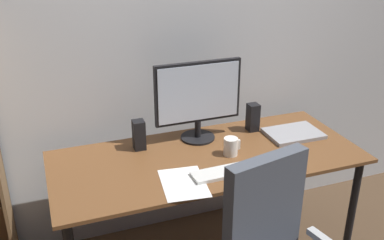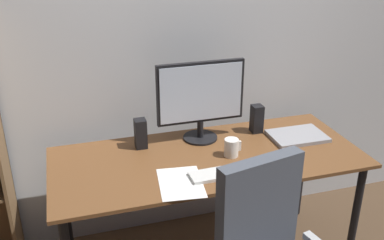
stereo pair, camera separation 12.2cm
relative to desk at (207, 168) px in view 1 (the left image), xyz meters
name	(u,v)px [view 1 (the left image)]	position (x,y,z in m)	size (l,w,h in m)	color
back_wall	(176,33)	(0.00, 0.53, 0.64)	(6.40, 0.10, 2.60)	silver
desk	(207,168)	(0.00, 0.00, 0.00)	(1.68, 0.71, 0.74)	brown
monitor	(198,96)	(0.02, 0.21, 0.34)	(0.51, 0.20, 0.47)	black
keyboard	(220,173)	(-0.02, -0.21, 0.09)	(0.29, 0.11, 0.02)	silver
mouse	(256,166)	(0.18, -0.22, 0.10)	(0.06, 0.10, 0.03)	black
coffee_mug	(231,147)	(0.12, -0.03, 0.13)	(0.09, 0.08, 0.10)	white
laptop	(293,133)	(0.58, 0.06, 0.09)	(0.32, 0.23, 0.02)	#99999E
speaker_left	(139,135)	(-0.33, 0.21, 0.16)	(0.06, 0.07, 0.17)	black
speaker_right	(253,117)	(0.38, 0.21, 0.16)	(0.06, 0.07, 0.17)	black
paper_sheet	(184,183)	(-0.22, -0.22, 0.08)	(0.21, 0.30, 0.00)	white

